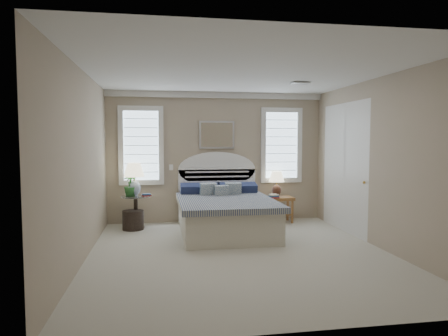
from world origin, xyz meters
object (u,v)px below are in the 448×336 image
(floor_pot, at_px, (133,220))
(side_table_left, at_px, (136,208))
(nightstand_right, at_px, (281,204))
(lamp_right, at_px, (277,181))
(bed, at_px, (225,211))
(lamp_left, at_px, (134,176))

(floor_pot, bearing_deg, side_table_left, 68.85)
(nightstand_right, height_order, lamp_right, lamp_right)
(nightstand_right, distance_m, lamp_right, 0.49)
(bed, xyz_separation_m, floor_pot, (-1.70, 0.47, -0.20))
(bed, distance_m, lamp_left, 1.90)
(floor_pot, xyz_separation_m, lamp_right, (2.95, 0.36, 0.67))
(side_table_left, bearing_deg, floor_pot, -111.15)
(nightstand_right, xyz_separation_m, lamp_left, (-2.98, -0.06, 0.64))
(side_table_left, distance_m, floor_pot, 0.24)
(nightstand_right, height_order, floor_pot, nightstand_right)
(floor_pot, relative_size, lamp_left, 0.62)
(side_table_left, distance_m, lamp_left, 0.64)
(nightstand_right, distance_m, lamp_left, 3.04)
(nightstand_right, height_order, lamp_left, lamp_left)
(bed, relative_size, nightstand_right, 4.29)
(bed, height_order, side_table_left, bed)
(bed, height_order, lamp_right, bed)
(floor_pot, distance_m, lamp_left, 0.86)
(floor_pot, height_order, lamp_right, lamp_right)
(floor_pot, bearing_deg, lamp_right, 7.02)
(lamp_left, xyz_separation_m, lamp_right, (2.93, 0.20, -0.17))
(side_table_left, height_order, floor_pot, side_table_left)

